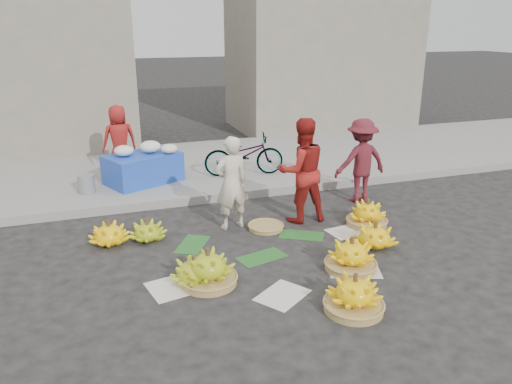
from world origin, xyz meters
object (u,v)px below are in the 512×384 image
object	(u,v)px
vendor_cream	(231,183)
flower_table	(143,166)
banana_bunch_0	(194,271)
banana_bunch_4	(375,236)
bicycle	(244,155)

from	to	relation	value
vendor_cream	flower_table	world-z (taller)	vendor_cream
banana_bunch_0	banana_bunch_4	distance (m)	2.61
banana_bunch_4	vendor_cream	xyz separation A→B (m)	(-1.69, 1.32, 0.55)
banana_bunch_4	bicycle	distance (m)	3.67
banana_bunch_0	banana_bunch_4	bearing A→B (deg)	4.21
vendor_cream	bicycle	bearing A→B (deg)	-121.66
banana_bunch_0	vendor_cream	bearing A→B (deg)	59.09
banana_bunch_0	bicycle	bearing A→B (deg)	64.27
banana_bunch_0	flower_table	bearing A→B (deg)	91.87
flower_table	bicycle	xyz separation A→B (m)	(1.94, -0.14, 0.09)
banana_bunch_4	vendor_cream	world-z (taller)	vendor_cream
banana_bunch_4	vendor_cream	size ratio (longest dim) A/B	0.55
vendor_cream	banana_bunch_4	bearing A→B (deg)	132.25
banana_bunch_0	bicycle	distance (m)	4.18
banana_bunch_4	flower_table	world-z (taller)	flower_table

